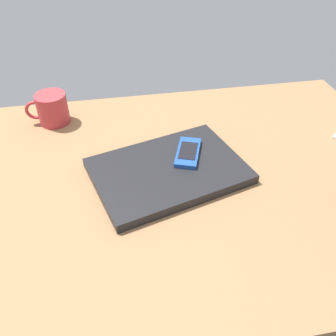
{
  "coord_description": "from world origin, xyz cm",
  "views": [
    {
      "loc": [
        11.52,
        61.97,
        58.26
      ],
      "look_at": [
        0.11,
        -1.11,
        5.0
      ],
      "focal_mm": 38.92,
      "sensor_mm": 36.0,
      "label": 1
    }
  ],
  "objects": [
    {
      "name": "desk_surface",
      "position": [
        0.0,
        0.0,
        1.5
      ],
      "size": [
        120.0,
        80.0,
        3.0
      ],
      "primitive_type": "cube",
      "color": "olive",
      "rests_on": "ground"
    },
    {
      "name": "laptop_closed",
      "position": [
        0.11,
        -1.11,
        4.14
      ],
      "size": [
        38.83,
        31.66,
        2.28
      ],
      "primitive_type": "cube",
      "rotation": [
        0.0,
        0.0,
        0.28
      ],
      "color": "black",
      "rests_on": "desk_surface"
    },
    {
      "name": "cell_phone_on_laptop",
      "position": [
        -5.41,
        -4.95,
        5.86
      ],
      "size": [
        8.61,
        12.16,
        1.23
      ],
      "color": "#1E479E",
      "rests_on": "laptop_closed"
    },
    {
      "name": "coffee_mug",
      "position": [
        27.35,
        -29.13,
        7.21
      ],
      "size": [
        11.44,
        8.27,
        8.43
      ],
      "color": "#B23338",
      "rests_on": "desk_surface"
    }
  ]
}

